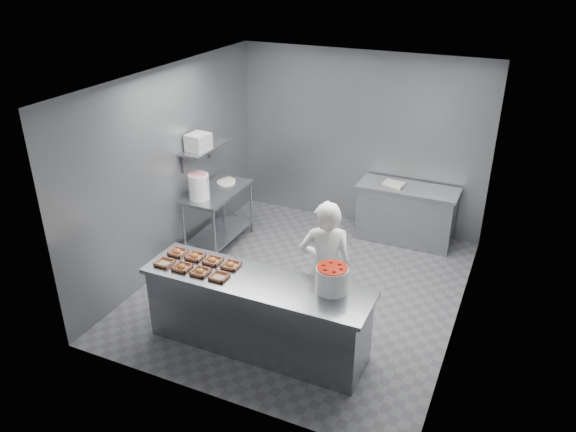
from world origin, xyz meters
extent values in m
plane|color=#4C4C51|center=(0.00, 0.00, 0.00)|extent=(4.50, 4.50, 0.00)
plane|color=white|center=(0.00, 0.00, 2.80)|extent=(4.50, 4.50, 0.00)
cube|color=slate|center=(0.00, 2.25, 1.40)|extent=(4.00, 0.04, 2.80)
cube|color=slate|center=(-2.00, 0.00, 1.40)|extent=(0.04, 4.50, 2.80)
cube|color=slate|center=(2.00, 0.00, 1.40)|extent=(0.04, 4.50, 2.80)
cube|color=slate|center=(0.00, -1.35, 0.88)|extent=(2.60, 0.70, 0.05)
cube|color=slate|center=(0.00, -1.35, 0.42)|extent=(2.50, 0.64, 0.85)
cube|color=slate|center=(-1.65, 0.60, 0.88)|extent=(0.60, 1.20, 0.04)
cube|color=slate|center=(-1.65, 0.60, 0.20)|extent=(0.56, 1.15, 0.03)
cylinder|color=slate|center=(-1.91, 0.04, 0.44)|extent=(0.04, 0.04, 0.88)
cylinder|color=slate|center=(-1.39, 0.04, 0.44)|extent=(0.04, 0.04, 0.88)
cylinder|color=slate|center=(-1.91, 1.16, 0.44)|extent=(0.04, 0.04, 0.88)
cylinder|color=slate|center=(-1.39, 1.16, 0.44)|extent=(0.04, 0.04, 0.88)
cube|color=slate|center=(0.90, 1.90, 0.88)|extent=(1.50, 0.60, 0.05)
cube|color=slate|center=(0.90, 1.90, 0.42)|extent=(1.44, 0.55, 0.85)
cube|color=slate|center=(-1.82, 0.60, 1.55)|extent=(0.35, 0.90, 0.03)
cube|color=tan|center=(-1.11, -1.48, 0.92)|extent=(0.18, 0.18, 0.04)
cube|color=white|center=(-1.06, -1.47, 0.91)|extent=(0.10, 0.06, 0.00)
cube|color=tan|center=(-0.87, -1.48, 0.92)|extent=(0.18, 0.18, 0.04)
cube|color=white|center=(-0.82, -1.47, 0.91)|extent=(0.10, 0.06, 0.00)
ellipsoid|color=#C86932|center=(-0.88, -1.48, 0.93)|extent=(0.10, 0.10, 0.05)
cube|color=tan|center=(-0.63, -1.48, 0.92)|extent=(0.18, 0.18, 0.04)
cube|color=white|center=(-0.58, -1.47, 0.91)|extent=(0.10, 0.06, 0.00)
ellipsoid|color=#C86932|center=(-0.64, -1.48, 0.93)|extent=(0.10, 0.10, 0.05)
cube|color=tan|center=(-0.39, -1.48, 0.92)|extent=(0.18, 0.18, 0.04)
cube|color=white|center=(-0.34, -1.47, 0.91)|extent=(0.10, 0.06, 0.00)
cube|color=tan|center=(-1.11, -1.22, 0.92)|extent=(0.18, 0.18, 0.04)
cube|color=white|center=(-1.06, -1.20, 0.91)|extent=(0.10, 0.06, 0.00)
ellipsoid|color=#C86932|center=(-1.12, -1.22, 0.93)|extent=(0.10, 0.10, 0.05)
cube|color=tan|center=(-0.87, -1.22, 0.92)|extent=(0.18, 0.18, 0.04)
cube|color=white|center=(-0.82, -1.20, 0.91)|extent=(0.10, 0.06, 0.00)
ellipsoid|color=#C86932|center=(-0.88, -1.22, 0.93)|extent=(0.10, 0.10, 0.05)
cube|color=tan|center=(-0.63, -1.22, 0.92)|extent=(0.18, 0.18, 0.04)
cube|color=white|center=(-0.58, -1.20, 0.91)|extent=(0.10, 0.06, 0.00)
ellipsoid|color=#C86932|center=(-0.64, -1.22, 0.93)|extent=(0.10, 0.10, 0.05)
cube|color=tan|center=(-0.39, -1.22, 0.92)|extent=(0.18, 0.18, 0.04)
cube|color=white|center=(-0.34, -1.20, 0.91)|extent=(0.10, 0.06, 0.00)
ellipsoid|color=#C86932|center=(-0.40, -1.22, 0.93)|extent=(0.10, 0.10, 0.05)
imported|color=white|center=(0.56, -0.70, 0.84)|extent=(0.72, 0.60, 1.68)
cylinder|color=white|center=(0.82, -1.20, 1.04)|extent=(0.34, 0.34, 0.28)
cylinder|color=red|center=(0.82, -1.20, 1.17)|extent=(0.32, 0.32, 0.04)
cylinder|color=white|center=(-1.74, 0.26, 1.08)|extent=(0.29, 0.29, 0.37)
cylinder|color=#E8747A|center=(-1.74, 0.26, 1.26)|extent=(0.27, 0.27, 0.02)
torus|color=slate|center=(-1.74, 0.26, 1.19)|extent=(0.31, 0.01, 0.31)
cylinder|color=white|center=(-1.68, 0.91, 0.91)|extent=(0.37, 0.37, 0.02)
cube|color=#CCB28C|center=(-1.71, 1.04, 0.91)|extent=(0.19, 0.18, 0.02)
cube|color=gray|center=(-1.82, 0.44, 1.68)|extent=(0.31, 0.34, 0.23)
cube|color=silver|center=(0.68, 1.90, 0.92)|extent=(0.32, 0.26, 0.04)
camera|label=1|loc=(2.46, -5.93, 4.20)|focal=35.00mm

